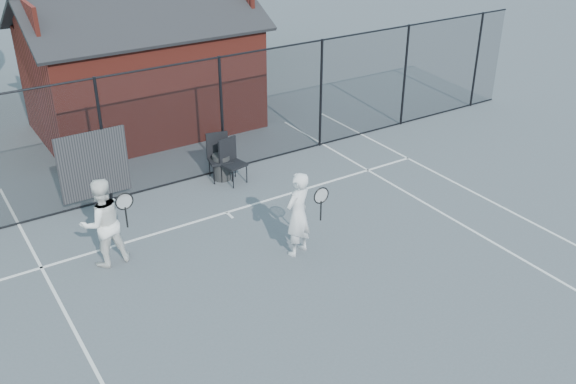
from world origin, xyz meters
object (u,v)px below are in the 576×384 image
player_front (298,214)px  chair_left (234,163)px  chair_right (220,158)px  clubhouse (143,74)px  waste_bin (222,167)px  player_back (103,222)px

player_front → chair_left: 3.54m
player_front → chair_left: size_ratio=1.64×
chair_left → chair_right: 0.41m
clubhouse → waste_bin: (0.22, -4.40, -1.28)m
player_front → chair_right: player_front is taller
player_back → chair_right: bearing=30.4°
chair_right → clubhouse: bearing=105.2°
clubhouse → chair_right: (0.19, -4.40, -1.04)m
player_back → chair_left: player_back is taller
player_front → clubhouse: bearing=89.7°
chair_right → waste_bin: 0.25m
clubhouse → chair_right: clubhouse is taller
waste_bin → chair_left: bearing=-66.7°
clubhouse → player_back: 7.40m
clubhouse → chair_right: 4.52m
player_back → player_front: bearing=-27.1°
clubhouse → player_back: bearing=-117.7°
player_back → chair_right: size_ratio=1.60×
clubhouse → chair_left: clubhouse is taller
player_back → waste_bin: 4.26m
clubhouse → chair_left: (0.38, -4.76, -1.06)m
clubhouse → chair_left: 4.89m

